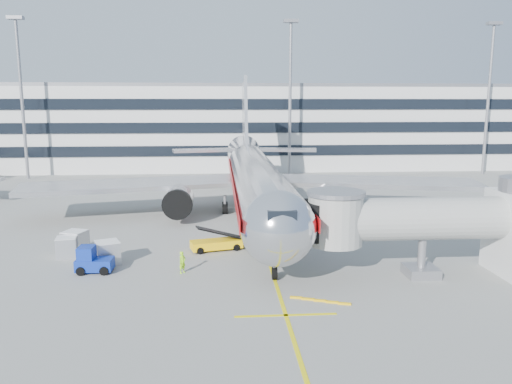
{
  "coord_description": "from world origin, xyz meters",
  "views": [
    {
      "loc": [
        -3.72,
        -41.08,
        12.16
      ],
      "look_at": [
        -0.38,
        4.56,
        4.0
      ],
      "focal_mm": 35.0,
      "sensor_mm": 36.0,
      "label": 1
    }
  ],
  "objects": [
    {
      "name": "light_mast_west",
      "position": [
        -35.0,
        42.0,
        14.88
      ],
      "size": [
        2.4,
        1.2,
        25.45
      ],
      "color": "gray",
      "rests_on": "ground"
    },
    {
      "name": "ground",
      "position": [
        0.0,
        0.0,
        0.0
      ],
      "size": [
        180.0,
        180.0,
        0.0
      ],
      "primitive_type": "plane",
      "color": "gray",
      "rests_on": "ground"
    },
    {
      "name": "jet_bridge",
      "position": [
        12.18,
        -8.0,
        3.87
      ],
      "size": [
        17.8,
        4.5,
        7.0
      ],
      "color": "silver",
      "rests_on": "ground"
    },
    {
      "name": "cargo_container_right",
      "position": [
        -16.02,
        -1.63,
        0.83
      ],
      "size": [
        1.79,
        1.79,
        1.65
      ],
      "color": "#AFB1B6",
      "rests_on": "ground"
    },
    {
      "name": "baggage_tug",
      "position": [
        -13.08,
        -5.49,
        0.84
      ],
      "size": [
        2.63,
        1.73,
        1.94
      ],
      "color": "#0D2996",
      "rests_on": "ground"
    },
    {
      "name": "terminal",
      "position": [
        0.0,
        57.95,
        7.8
      ],
      "size": [
        150.0,
        24.25,
        15.6
      ],
      "color": "silver",
      "rests_on": "ground"
    },
    {
      "name": "ramp_worker",
      "position": [
        -6.52,
        -6.16,
        0.81
      ],
      "size": [
        0.68,
        0.7,
        1.62
      ],
      "primitive_type": "imported",
      "rotation": [
        0.0,
        0.0,
        0.84
      ],
      "color": "#A6FF1A",
      "rests_on": "ground"
    },
    {
      "name": "cargo_container_left",
      "position": [
        -15.74,
        -0.22,
        0.9
      ],
      "size": [
        2.14,
        2.14,
        1.78
      ],
      "color": "#AFB1B6",
      "rests_on": "ground"
    },
    {
      "name": "main_jet",
      "position": [
        0.0,
        11.72,
        4.23
      ],
      "size": [
        50.95,
        48.7,
        16.06
      ],
      "color": "silver",
      "rests_on": "ground"
    },
    {
      "name": "stop_bar",
      "position": [
        0.0,
        -14.0,
        0.01
      ],
      "size": [
        6.0,
        0.25,
        0.01
      ],
      "primitive_type": "cube",
      "color": "yellow",
      "rests_on": "ground"
    },
    {
      "name": "light_mast_centre",
      "position": [
        8.0,
        42.0,
        14.88
      ],
      "size": [
        2.4,
        1.2,
        25.45
      ],
      "color": "gray",
      "rests_on": "ground"
    },
    {
      "name": "lead_in_line",
      "position": [
        0.0,
        10.0,
        0.01
      ],
      "size": [
        0.25,
        70.0,
        0.01
      ],
      "primitive_type": "cube",
      "color": "yellow",
      "rests_on": "ground"
    },
    {
      "name": "light_mast_east",
      "position": [
        42.0,
        42.0,
        14.88
      ],
      "size": [
        2.4,
        1.2,
        25.45
      ],
      "color": "gray",
      "rests_on": "ground"
    },
    {
      "name": "cargo_container_front",
      "position": [
        -12.37,
        -3.65,
        0.9
      ],
      "size": [
        2.2,
        2.2,
        1.79
      ],
      "color": "#AFB1B6",
      "rests_on": "ground"
    },
    {
      "name": "belt_loader",
      "position": [
        -4.09,
        -0.58,
        0.61
      ],
      "size": [
        4.58,
        2.54,
        2.14
      ],
      "color": "yellow",
      "rests_on": "ground"
    }
  ]
}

